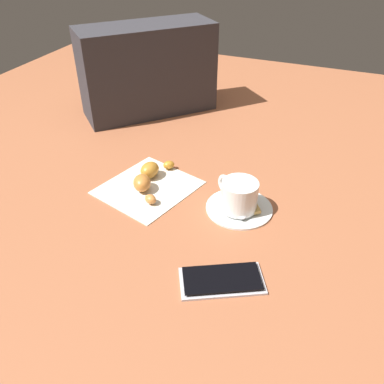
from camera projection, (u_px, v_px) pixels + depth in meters
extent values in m
plane|color=#9E5A39|center=(200.00, 194.00, 0.82)|extent=(1.80, 1.80, 0.00)
cylinder|color=white|center=(239.00, 207.00, 0.77)|extent=(0.13, 0.13, 0.01)
cylinder|color=white|center=(239.00, 196.00, 0.75)|extent=(0.07, 0.07, 0.06)
cylinder|color=black|center=(239.00, 196.00, 0.75)|extent=(0.06, 0.06, 0.00)
torus|color=white|center=(225.00, 185.00, 0.78)|extent=(0.04, 0.03, 0.04)
cube|color=silver|center=(239.00, 195.00, 0.80)|extent=(0.05, 0.10, 0.00)
ellipsoid|color=silver|center=(242.00, 214.00, 0.74)|extent=(0.03, 0.03, 0.01)
cube|color=tan|center=(251.00, 202.00, 0.78)|extent=(0.05, 0.07, 0.01)
cube|color=silver|center=(148.00, 187.00, 0.83)|extent=(0.21, 0.22, 0.00)
ellipsoid|color=#C58126|center=(169.00, 165.00, 0.88)|extent=(0.03, 0.03, 0.02)
ellipsoid|color=#C07E2A|center=(150.00, 170.00, 0.85)|extent=(0.04, 0.05, 0.03)
ellipsoid|color=#C17432|center=(142.00, 183.00, 0.81)|extent=(0.05, 0.06, 0.03)
ellipsoid|color=#C67C3B|center=(151.00, 199.00, 0.78)|extent=(0.03, 0.03, 0.02)
cube|color=#B9B6BD|center=(222.00, 280.00, 0.62)|extent=(0.15, 0.12, 0.01)
cube|color=black|center=(222.00, 278.00, 0.62)|extent=(0.13, 0.11, 0.00)
cube|color=#313035|center=(148.00, 70.00, 1.08)|extent=(0.34, 0.35, 0.23)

